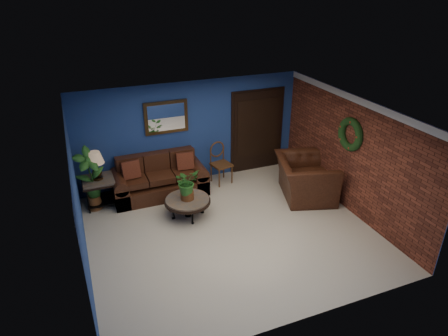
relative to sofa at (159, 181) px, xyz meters
name	(u,v)px	position (x,y,z in m)	size (l,w,h in m)	color
floor	(231,232)	(0.96, -2.08, -0.32)	(5.50, 5.50, 0.00)	beige
wall_back	(191,132)	(0.96, 0.42, 0.93)	(5.50, 0.04, 2.50)	navy
wall_left	(78,205)	(-1.79, -2.08, 0.93)	(0.04, 5.00, 2.50)	navy
wall_right_brick	(351,155)	(3.71, -2.08, 0.93)	(0.04, 5.00, 2.50)	brown
ceiling	(232,113)	(0.96, -2.08, 2.18)	(5.50, 5.00, 0.02)	white
crown_molding	(358,101)	(3.68, -2.08, 2.11)	(0.03, 5.00, 0.14)	white
wall_mirror	(166,117)	(0.36, 0.38, 1.40)	(1.02, 0.06, 0.77)	#483018
closet_door	(257,131)	(2.71, 0.39, 0.73)	(1.44, 0.06, 2.18)	black
wreath	(350,134)	(3.65, -2.03, 1.38)	(0.72, 0.72, 0.16)	black
sofa	(159,181)	(0.00, 0.00, 0.00)	(2.15, 0.93, 0.97)	#472414
coffee_table	(187,201)	(0.33, -1.20, 0.05)	(0.98, 0.98, 0.42)	#4F4945
end_table	(99,185)	(-1.34, -0.03, 0.18)	(0.71, 0.71, 0.65)	#4F4945
table_lamp	(96,162)	(-1.34, -0.03, 0.74)	(0.37, 0.37, 0.62)	#483018
side_chair	(220,160)	(1.54, 0.04, 0.26)	(0.52, 0.52, 1.03)	brown
armchair	(305,178)	(3.11, -1.37, 0.14)	(1.42, 1.24, 0.92)	#472414
coffee_plant	(187,183)	(0.33, -1.20, 0.48)	(0.62, 0.58, 0.68)	brown
floor_plant	(293,165)	(3.31, -0.50, 0.07)	(0.36, 0.30, 0.76)	brown
tall_plant	(91,177)	(-1.49, -0.13, 0.46)	(0.70, 0.54, 1.44)	brown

